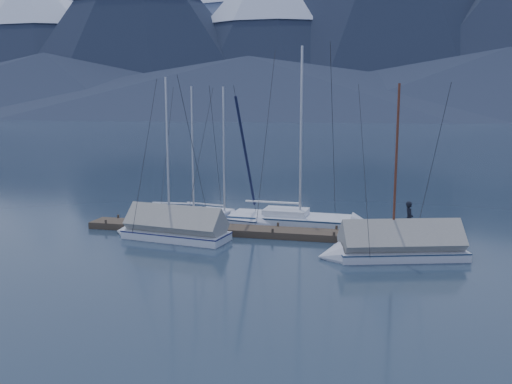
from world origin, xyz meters
The scene contains 10 objects.
ground centered at (0.00, 0.00, 0.00)m, with size 1000.00×1000.00×0.00m, color #162333.
mountain_range centered at (4.12, 370.45, 58.65)m, with size 877.00×584.00×150.50m.
dock centered at (0.00, 2.00, 0.11)m, with size 18.00×1.50×0.54m.
mooring_posts centered at (-0.50, 2.00, 0.35)m, with size 15.12×1.52×0.35m.
sailboat_open_left centered at (-3.86, 4.73, 0.15)m, with size 6.39×2.69×8.29m.
sailboat_open_mid centered at (-1.99, 4.42, 0.14)m, with size 6.47×3.12×8.25m.
sailboat_open_right centered at (2.39, 4.75, 0.18)m, with size 8.06×3.42×10.53m.
sailboat_covered_near centered at (6.57, -0.75, 0.41)m, with size 6.62×3.66×8.23m.
sailboat_covered_far centered at (-4.08, 0.27, 0.42)m, with size 6.34×2.87×8.60m.
person centered at (7.46, 2.21, 1.17)m, with size 0.60×0.40×1.65m, color black.
Camera 1 is at (6.14, -24.09, 6.56)m, focal length 38.00 mm.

